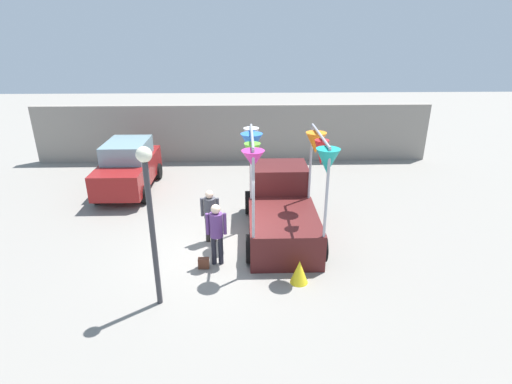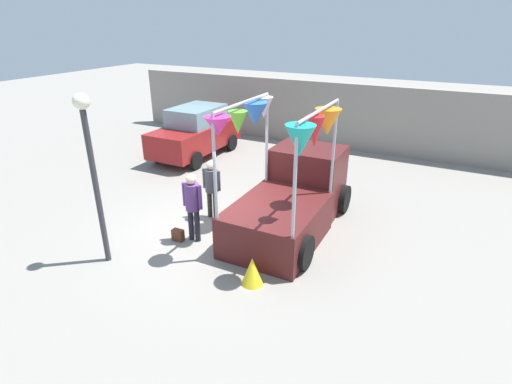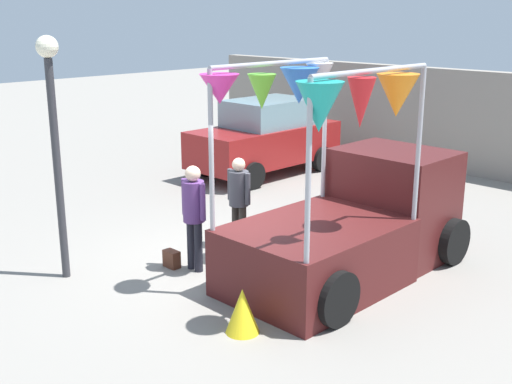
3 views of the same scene
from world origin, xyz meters
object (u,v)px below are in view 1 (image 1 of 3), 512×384
parked_car (128,166)px  folded_kite_bundle_sunflower (299,272)px  vendor_truck (281,203)px  street_lamp (150,206)px  person_customer (216,229)px  handbag (204,263)px  person_vendor (210,211)px

parked_car → folded_kite_bundle_sunflower: bearing=-47.8°
vendor_truck → street_lamp: (-3.02, -3.37, 1.47)m
person_customer → handbag: size_ratio=6.08×
vendor_truck → person_vendor: 2.14m
person_vendor → street_lamp: 3.30m
street_lamp → folded_kite_bundle_sunflower: 3.93m
vendor_truck → person_customer: bearing=-135.4°
handbag → street_lamp: (-0.86, -1.39, 2.27)m
parked_car → street_lamp: bearing=-70.7°
vendor_truck → person_vendor: size_ratio=2.62×
vendor_truck → street_lamp: street_lamp is taller
person_vendor → folded_kite_bundle_sunflower: (2.29, -2.12, -0.66)m
street_lamp → handbag: bearing=58.2°
person_vendor → folded_kite_bundle_sunflower: bearing=-42.8°
person_customer → street_lamp: bearing=-127.3°
vendor_truck → parked_car: (-5.46, 3.59, 0.01)m
handbag → person_customer: bearing=29.7°
vendor_truck → person_vendor: vendor_truck is taller
person_customer → folded_kite_bundle_sunflower: bearing=-24.1°
parked_car → person_customer: (3.66, -5.37, 0.09)m
person_customer → person_vendor: (-0.26, 1.21, -0.07)m
parked_car → person_vendor: 5.37m
folded_kite_bundle_sunflower → person_vendor: bearing=137.2°
vendor_truck → person_vendor: (-2.06, -0.57, 0.02)m
folded_kite_bundle_sunflower → parked_car: bearing=132.2°
handbag → folded_kite_bundle_sunflower: size_ratio=0.47×
vendor_truck → folded_kite_bundle_sunflower: (0.23, -2.69, -0.64)m
handbag → street_lamp: 2.80m
parked_car → handbag: (3.31, -5.57, -0.80)m
street_lamp → folded_kite_bundle_sunflower: bearing=11.9°
vendor_truck → handbag: vendor_truck is taller
person_customer → parked_car: bearing=124.2°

